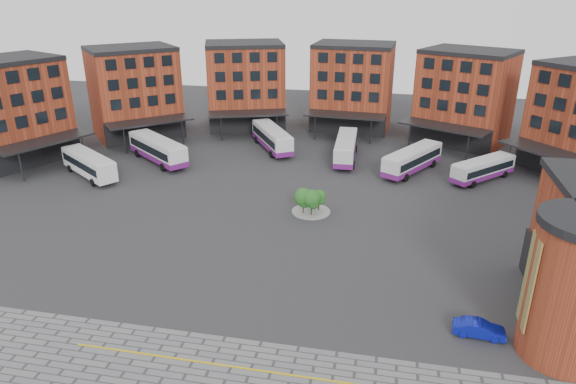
% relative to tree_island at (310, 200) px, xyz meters
% --- Properties ---
extents(ground, '(160.00, 160.00, 0.00)m').
position_rel_tree_island_xyz_m(ground, '(-1.92, -11.47, -1.75)').
color(ground, '#28282B').
rests_on(ground, ground).
extents(yellow_line, '(26.00, 0.15, 0.02)m').
position_rel_tree_island_xyz_m(yellow_line, '(0.08, -25.47, -1.72)').
color(yellow_line, gold).
rests_on(yellow_line, paving_zone).
extents(main_building, '(94.14, 42.48, 14.60)m').
position_rel_tree_island_xyz_m(main_building, '(-6.69, 26.78, 5.48)').
color(main_building, '#983921').
rests_on(main_building, ground).
extents(tree_island, '(4.40, 4.40, 3.10)m').
position_rel_tree_island_xyz_m(tree_island, '(0.00, 0.00, 0.00)').
color(tree_island, gray).
rests_on(tree_island, ground).
extents(bus_a, '(10.73, 8.57, 3.19)m').
position_rel_tree_island_xyz_m(bus_a, '(-30.72, 5.86, 0.15)').
color(bus_a, white).
rests_on(bus_a, ground).
extents(bus_b, '(11.59, 9.96, 3.52)m').
position_rel_tree_island_xyz_m(bus_b, '(-24.30, 13.26, 0.16)').
color(bus_b, white).
rests_on(bus_b, ground).
extents(bus_c, '(8.69, 11.86, 3.43)m').
position_rel_tree_island_xyz_m(bus_c, '(-9.53, 22.26, 0.11)').
color(bus_c, silver).
rests_on(bus_c, ground).
extents(bus_d, '(3.31, 12.00, 3.36)m').
position_rel_tree_island_xyz_m(bus_d, '(2.13, 19.59, 0.07)').
color(bus_d, silver).
rests_on(bus_d, ground).
extents(bus_e, '(8.28, 11.33, 3.27)m').
position_rel_tree_island_xyz_m(bus_e, '(11.53, 16.22, 0.03)').
color(bus_e, silver).
rests_on(bus_e, ground).
extents(bus_f, '(8.92, 8.96, 2.89)m').
position_rel_tree_island_xyz_m(bus_f, '(20.55, 14.90, -0.18)').
color(bus_f, silver).
rests_on(bus_f, ground).
extents(blue_car, '(3.85, 1.57, 1.24)m').
position_rel_tree_island_xyz_m(blue_car, '(15.74, -18.65, -1.12)').
color(blue_car, '#0C159C').
rests_on(blue_car, ground).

